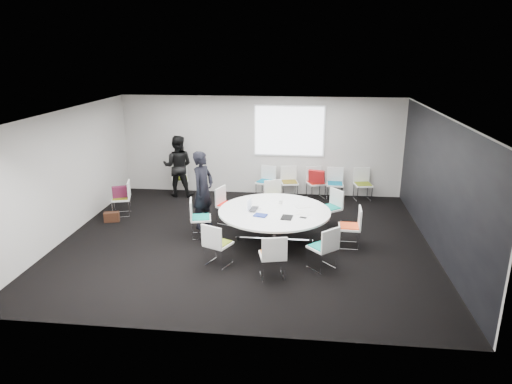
# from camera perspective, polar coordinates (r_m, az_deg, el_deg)

# --- Properties ---
(room_shell) EXTENTS (8.08, 7.08, 2.88)m
(room_shell) POSITION_cam_1_polar(r_m,az_deg,el_deg) (9.69, -0.88, 1.57)
(room_shell) COLOR black
(room_shell) RESTS_ON ground
(conference_table) EXTENTS (2.41, 2.41, 0.73)m
(conference_table) POSITION_cam_1_polar(r_m,az_deg,el_deg) (9.90, 2.30, -3.23)
(conference_table) COLOR silver
(conference_table) RESTS_ON ground
(projection_screen) EXTENTS (1.90, 0.03, 1.35)m
(projection_screen) POSITION_cam_1_polar(r_m,az_deg,el_deg) (12.90, 4.16, 7.60)
(projection_screen) COLOR white
(projection_screen) RESTS_ON room_shell
(chair_ring_a) EXTENTS (0.46, 0.47, 0.88)m
(chair_ring_a) POSITION_cam_1_polar(r_m,az_deg,el_deg) (9.96, 11.59, -5.21)
(chair_ring_a) COLOR silver
(chair_ring_a) RESTS_ON ground
(chair_ring_b) EXTENTS (0.64, 0.64, 0.88)m
(chair_ring_b) POSITION_cam_1_polar(r_m,az_deg,el_deg) (11.01, 9.20, -2.84)
(chair_ring_b) COLOR silver
(chair_ring_b) RESTS_ON ground
(chair_ring_c) EXTENTS (0.60, 0.59, 0.88)m
(chair_ring_c) POSITION_cam_1_polar(r_m,az_deg,el_deg) (11.55, 2.40, -1.63)
(chair_ring_c) COLOR silver
(chair_ring_c) RESTS_ON ground
(chair_ring_d) EXTENTS (0.58, 0.59, 0.88)m
(chair_ring_d) POSITION_cam_1_polar(r_m,az_deg,el_deg) (11.07, -3.56, -2.52)
(chair_ring_d) COLOR silver
(chair_ring_d) RESTS_ON ground
(chair_ring_e) EXTENTS (0.54, 0.55, 0.88)m
(chair_ring_e) POSITION_cam_1_polar(r_m,az_deg,el_deg) (10.32, -6.95, -4.14)
(chair_ring_e) COLOR silver
(chair_ring_e) RESTS_ON ground
(chair_ring_f) EXTENTS (0.60, 0.60, 0.88)m
(chair_ring_f) POSITION_cam_1_polar(r_m,az_deg,el_deg) (8.99, -4.78, -7.47)
(chair_ring_f) COLOR silver
(chair_ring_f) RESTS_ON ground
(chair_ring_g) EXTENTS (0.55, 0.54, 0.88)m
(chair_ring_g) POSITION_cam_1_polar(r_m,az_deg,el_deg) (8.49, 2.08, -8.98)
(chair_ring_g) COLOR silver
(chair_ring_g) RESTS_ON ground
(chair_ring_h) EXTENTS (0.64, 0.64, 0.88)m
(chair_ring_h) POSITION_cam_1_polar(r_m,az_deg,el_deg) (8.90, 8.31, -7.88)
(chair_ring_h) COLOR silver
(chair_ring_h) RESTS_ON ground
(chair_back_a) EXTENTS (0.59, 0.58, 0.88)m
(chair_back_a) POSITION_cam_1_polar(r_m,az_deg,el_deg) (12.97, 1.22, 0.55)
(chair_back_a) COLOR silver
(chair_back_a) RESTS_ON ground
(chair_back_b) EXTENTS (0.54, 0.53, 0.88)m
(chair_back_b) POSITION_cam_1_polar(r_m,az_deg,el_deg) (12.95, 4.18, 0.48)
(chair_back_b) COLOR silver
(chair_back_b) RESTS_ON ground
(chair_back_c) EXTENTS (0.59, 0.59, 0.88)m
(chair_back_c) POSITION_cam_1_polar(r_m,az_deg,el_deg) (12.97, 7.46, 0.40)
(chair_back_c) COLOR silver
(chair_back_c) RESTS_ON ground
(chair_back_d) EXTENTS (0.47, 0.46, 0.88)m
(chair_back_d) POSITION_cam_1_polar(r_m,az_deg,el_deg) (12.96, 9.80, 0.27)
(chair_back_d) COLOR silver
(chair_back_d) RESTS_ON ground
(chair_back_e) EXTENTS (0.53, 0.52, 0.88)m
(chair_back_e) POSITION_cam_1_polar(r_m,az_deg,el_deg) (13.07, 13.18, 0.20)
(chair_back_e) COLOR silver
(chair_back_e) RESTS_ON ground
(chair_spare_left) EXTENTS (0.56, 0.57, 0.88)m
(chair_spare_left) POSITION_cam_1_polar(r_m,az_deg,el_deg) (12.05, -16.37, -1.53)
(chair_spare_left) COLOR silver
(chair_spare_left) RESTS_ON ground
(chair_person_back) EXTENTS (0.58, 0.57, 0.88)m
(chair_person_back) POSITION_cam_1_polar(r_m,az_deg,el_deg) (13.44, -9.44, 0.91)
(chair_person_back) COLOR silver
(chair_person_back) RESTS_ON ground
(person_main) EXTENTS (0.65, 0.78, 1.83)m
(person_main) POSITION_cam_1_polar(r_m,az_deg,el_deg) (10.69, -6.65, 0.27)
(person_main) COLOR black
(person_main) RESTS_ON ground
(person_back) EXTENTS (0.89, 0.71, 1.75)m
(person_back) POSITION_cam_1_polar(r_m,az_deg,el_deg) (13.13, -9.74, 3.22)
(person_back) COLOR black
(person_back) RESTS_ON ground
(laptop) EXTENTS (0.28, 0.38, 0.03)m
(laptop) POSITION_cam_1_polar(r_m,az_deg,el_deg) (9.84, -0.00, -2.19)
(laptop) COLOR #333338
(laptop) RESTS_ON conference_table
(laptop_lid) EXTENTS (0.06, 0.30, 0.22)m
(laptop_lid) POSITION_cam_1_polar(r_m,az_deg,el_deg) (9.83, -0.82, -1.49)
(laptop_lid) COLOR silver
(laptop_lid) RESTS_ON conference_table
(notebook_black) EXTENTS (0.26, 0.33, 0.02)m
(notebook_black) POSITION_cam_1_polar(r_m,az_deg,el_deg) (9.42, 3.87, -3.18)
(notebook_black) COLOR black
(notebook_black) RESTS_ON conference_table
(tablet_folio) EXTENTS (0.30, 0.26, 0.03)m
(tablet_folio) POSITION_cam_1_polar(r_m,az_deg,el_deg) (9.51, 0.56, -2.92)
(tablet_folio) COLOR navy
(tablet_folio) RESTS_ON conference_table
(papers_right) EXTENTS (0.36, 0.32, 0.00)m
(papers_right) POSITION_cam_1_polar(r_m,az_deg,el_deg) (10.10, 5.85, -1.82)
(papers_right) COLOR silver
(papers_right) RESTS_ON conference_table
(papers_front) EXTENTS (0.33, 0.26, 0.00)m
(papers_front) POSITION_cam_1_polar(r_m,az_deg,el_deg) (9.70, 6.02, -2.67)
(papers_front) COLOR white
(papers_front) RESTS_ON conference_table
(cup) EXTENTS (0.08, 0.08, 0.09)m
(cup) POSITION_cam_1_polar(r_m,az_deg,el_deg) (10.22, 3.11, -1.27)
(cup) COLOR white
(cup) RESTS_ON conference_table
(phone) EXTENTS (0.16, 0.11, 0.01)m
(phone) POSITION_cam_1_polar(r_m,az_deg,el_deg) (9.46, 5.92, -3.19)
(phone) COLOR black
(phone) RESTS_ON conference_table
(maroon_bag) EXTENTS (0.42, 0.30, 0.28)m
(maroon_bag) POSITION_cam_1_polar(r_m,az_deg,el_deg) (11.95, -16.59, 0.03)
(maroon_bag) COLOR #571730
(maroon_bag) RESTS_ON chair_spare_left
(brown_bag) EXTENTS (0.39, 0.25, 0.24)m
(brown_bag) POSITION_cam_1_polar(r_m,az_deg,el_deg) (11.72, -17.59, -2.99)
(brown_bag) COLOR #361C11
(brown_bag) RESTS_ON ground
(red_jacket) EXTENTS (0.47, 0.28, 0.36)m
(red_jacket) POSITION_cam_1_polar(r_m,az_deg,el_deg) (12.64, 7.58, 1.94)
(red_jacket) COLOR maroon
(red_jacket) RESTS_ON chair_back_c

